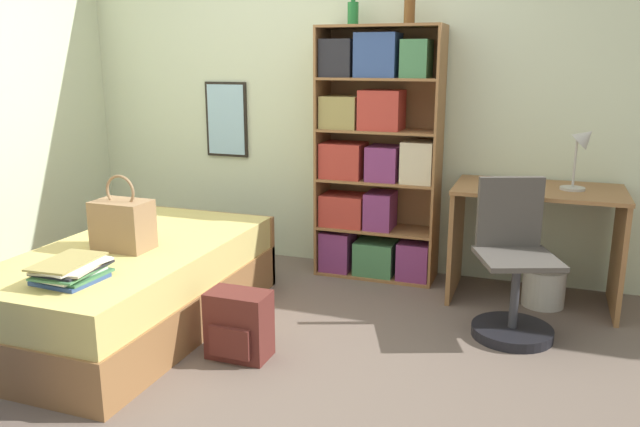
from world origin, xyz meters
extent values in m
plane|color=#66564C|center=(0.00, 0.00, 0.00)|extent=(14.00, 14.00, 0.00)
cube|color=beige|center=(0.00, 1.60, 1.30)|extent=(10.00, 0.06, 2.60)
cube|color=black|center=(-0.82, 1.56, 1.10)|extent=(0.36, 0.02, 0.60)
cube|color=#99C1D6|center=(-0.82, 1.55, 1.10)|extent=(0.32, 0.01, 0.56)
cube|color=olive|center=(-0.64, 0.00, 0.14)|extent=(1.01, 1.88, 0.28)
cube|color=tan|center=(-0.64, 0.00, 0.39)|extent=(0.98, 1.85, 0.22)
cube|color=olive|center=(-0.64, 0.92, 0.25)|extent=(1.01, 0.04, 0.50)
cube|color=#93704C|center=(-0.65, -0.06, 0.64)|extent=(0.32, 0.21, 0.29)
torus|color=#93704C|center=(-0.65, -0.06, 0.84)|extent=(0.19, 0.02, 0.19)
cube|color=#334C84|center=(-0.56, -0.60, 0.51)|extent=(0.30, 0.29, 0.02)
cube|color=#427A4C|center=(-0.56, -0.58, 0.53)|extent=(0.30, 0.29, 0.01)
cube|color=silver|center=(-0.55, -0.60, 0.54)|extent=(0.22, 0.31, 0.02)
cube|color=#427A4C|center=(-0.55, -0.60, 0.55)|extent=(0.27, 0.37, 0.01)
cube|color=#232328|center=(-0.56, -0.58, 0.57)|extent=(0.26, 0.33, 0.01)
cube|color=beige|center=(-0.56, -0.60, 0.58)|extent=(0.31, 0.33, 0.01)
cube|color=silver|center=(-0.55, -0.59, 0.59)|extent=(0.29, 0.36, 0.01)
cube|color=#99894C|center=(-0.58, -0.60, 0.60)|extent=(0.25, 0.37, 0.01)
cube|color=olive|center=(0.06, 1.38, 0.90)|extent=(0.02, 0.34, 1.80)
cube|color=olive|center=(0.92, 1.38, 0.90)|extent=(0.02, 0.34, 1.80)
cube|color=olive|center=(0.49, 1.55, 0.90)|extent=(0.87, 0.01, 1.80)
cube|color=olive|center=(0.49, 1.38, 0.01)|extent=(0.84, 0.34, 0.02)
cube|color=olive|center=(0.49, 1.38, 0.36)|extent=(0.84, 0.34, 0.02)
cube|color=olive|center=(0.49, 1.38, 0.72)|extent=(0.84, 0.34, 0.02)
cube|color=olive|center=(0.49, 1.38, 1.08)|extent=(0.84, 0.34, 0.02)
cube|color=olive|center=(0.49, 1.38, 1.44)|extent=(0.84, 0.34, 0.02)
cube|color=olive|center=(0.49, 1.38, 1.79)|extent=(0.84, 0.34, 0.02)
cube|color=#7A336B|center=(0.19, 1.37, 0.17)|extent=(0.22, 0.26, 0.30)
cube|color=#427A4C|center=(0.49, 1.37, 0.14)|extent=(0.29, 0.26, 0.25)
cube|color=#7A336B|center=(0.78, 1.37, 0.15)|extent=(0.23, 0.26, 0.27)
cube|color=#B2382D|center=(0.24, 1.37, 0.49)|extent=(0.32, 0.26, 0.23)
cube|color=#7A336B|center=(0.52, 1.37, 0.50)|extent=(0.20, 0.26, 0.27)
cube|color=#B2382D|center=(0.23, 1.37, 0.86)|extent=(0.30, 0.26, 0.26)
cube|color=#7A336B|center=(0.54, 1.37, 0.85)|extent=(0.22, 0.26, 0.24)
cube|color=beige|center=(0.79, 1.37, 0.87)|extent=(0.22, 0.26, 0.29)
cube|color=#99894C|center=(0.22, 1.37, 1.20)|extent=(0.27, 0.26, 0.23)
cube|color=#B2382D|center=(0.51, 1.37, 1.23)|extent=(0.29, 0.26, 0.28)
cube|color=#232328|center=(0.20, 1.37, 1.58)|extent=(0.23, 0.26, 0.26)
cube|color=#334C84|center=(0.48, 1.37, 1.60)|extent=(0.29, 0.26, 0.30)
cube|color=#427A4C|center=(0.74, 1.37, 1.58)|extent=(0.18, 0.26, 0.25)
cylinder|color=#1E6B2D|center=(0.27, 1.43, 1.88)|extent=(0.08, 0.08, 0.16)
cylinder|color=brown|center=(0.68, 1.39, 1.90)|extent=(0.08, 0.08, 0.20)
cube|color=olive|center=(1.59, 1.24, 0.76)|extent=(1.05, 0.63, 0.02)
cube|color=olive|center=(1.09, 1.24, 0.37)|extent=(0.03, 0.59, 0.75)
cube|color=olive|center=(2.10, 1.24, 0.37)|extent=(0.03, 0.59, 0.75)
cylinder|color=#ADA89E|center=(1.79, 1.24, 0.78)|extent=(0.15, 0.15, 0.02)
cylinder|color=#ADA89E|center=(1.79, 1.24, 0.94)|extent=(0.02, 0.02, 0.30)
cone|color=#ADA89E|center=(1.84, 1.24, 1.11)|extent=(0.16, 0.13, 0.16)
cylinder|color=black|center=(1.51, 0.61, 0.03)|extent=(0.46, 0.46, 0.06)
cylinder|color=#333338|center=(1.51, 0.61, 0.23)|extent=(0.05, 0.05, 0.46)
cube|color=#47423D|center=(1.51, 0.61, 0.48)|extent=(0.55, 0.55, 0.03)
cube|color=#47423D|center=(1.45, 0.79, 0.70)|extent=(0.37, 0.17, 0.42)
cube|color=#56231E|center=(0.13, -0.15, 0.18)|extent=(0.33, 0.20, 0.37)
cube|color=#56231E|center=(0.13, -0.27, 0.13)|extent=(0.23, 0.03, 0.17)
cylinder|color=#B7B2A8|center=(1.68, 1.17, 0.12)|extent=(0.27, 0.27, 0.25)
camera|label=1|loc=(1.60, -2.93, 1.57)|focal=35.00mm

